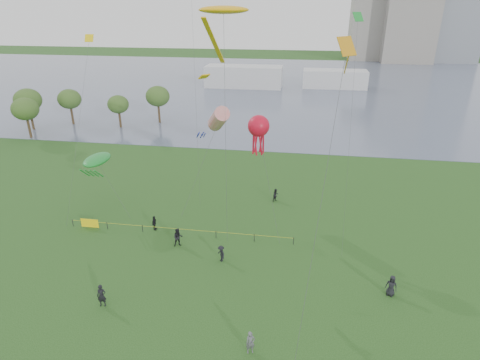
# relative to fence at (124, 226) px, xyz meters

# --- Properties ---
(ground_plane) EXTENTS (400.00, 400.00, 0.00)m
(ground_plane) POSITION_rel_fence_xyz_m (13.06, -12.71, -0.55)
(ground_plane) COLOR #193E13
(lake) EXTENTS (400.00, 120.00, 0.08)m
(lake) POSITION_rel_fence_xyz_m (13.06, 87.29, -0.53)
(lake) COLOR slate
(lake) RESTS_ON ground_plane
(building_mid) EXTENTS (20.00, 20.00, 38.00)m
(building_mid) POSITION_rel_fence_xyz_m (59.06, 149.29, 18.45)
(building_mid) COLOR gray
(building_mid) RESTS_ON ground_plane
(building_low) EXTENTS (16.00, 18.00, 28.00)m
(building_low) POSITION_rel_fence_xyz_m (45.06, 155.29, 13.45)
(building_low) COLOR gray
(building_low) RESTS_ON ground_plane
(pavilion_left) EXTENTS (22.00, 8.00, 6.00)m
(pavilion_left) POSITION_rel_fence_xyz_m (1.06, 82.29, 2.45)
(pavilion_left) COLOR silver
(pavilion_left) RESTS_ON ground_plane
(pavilion_right) EXTENTS (18.00, 7.00, 5.00)m
(pavilion_right) POSITION_rel_fence_xyz_m (27.06, 85.29, 1.95)
(pavilion_right) COLOR silver
(pavilion_right) RESTS_ON ground_plane
(trees) EXTENTS (27.41, 17.98, 7.88)m
(trees) POSITION_rel_fence_xyz_m (-24.29, 35.36, 4.75)
(trees) COLOR #3D2D1B
(trees) RESTS_ON ground_plane
(fence) EXTENTS (24.07, 0.07, 1.05)m
(fence) POSITION_rel_fence_xyz_m (0.00, 0.00, 0.00)
(fence) COLOR black
(fence) RESTS_ON ground_plane
(kite_flyer) EXTENTS (0.75, 0.63, 1.77)m
(kite_flyer) POSITION_rel_fence_xyz_m (15.58, -14.25, 0.33)
(kite_flyer) COLOR #57585E
(kite_flyer) RESTS_ON ground_plane
(spectator_a) EXTENTS (1.14, 1.03, 1.94)m
(spectator_a) POSITION_rel_fence_xyz_m (6.68, -1.99, 0.42)
(spectator_a) COLOR black
(spectator_a) RESTS_ON ground_plane
(spectator_b) EXTENTS (1.15, 1.22, 1.65)m
(spectator_b) POSITION_rel_fence_xyz_m (11.44, -3.88, 0.27)
(spectator_b) COLOR black
(spectator_b) RESTS_ON ground_plane
(spectator_c) EXTENTS (0.47, 0.99, 1.64)m
(spectator_c) POSITION_rel_fence_xyz_m (3.23, 0.66, 0.27)
(spectator_c) COLOR black
(spectator_c) RESTS_ON ground_plane
(spectator_d) EXTENTS (1.08, 0.90, 1.89)m
(spectator_d) POSITION_rel_fence_xyz_m (26.37, -6.48, 0.39)
(spectator_d) COLOR black
(spectator_d) RESTS_ON ground_plane
(spectator_f) EXTENTS (0.79, 0.60, 1.96)m
(spectator_f) POSITION_rel_fence_xyz_m (3.19, -11.36, 0.43)
(spectator_f) COLOR black
(spectator_f) RESTS_ON ground_plane
(spectator_g) EXTENTS (0.99, 1.01, 1.64)m
(spectator_g) POSITION_rel_fence_xyz_m (15.63, 9.52, 0.26)
(spectator_g) COLOR black
(spectator_g) RESTS_ON ground_plane
(kite_stingray) EXTENTS (4.54, 9.89, 22.24)m
(kite_stingray) POSITION_rel_fence_xyz_m (10.72, 2.69, 21.22)
(kite_stingray) COLOR #3F3F42
(kite_windsock) EXTENTS (5.47, 6.88, 12.33)m
(kite_windsock) POSITION_rel_fence_xyz_m (8.88, 8.29, 9.89)
(kite_windsock) COLOR #3F3F42
(kite_creature) EXTENTS (5.18, 4.74, 6.76)m
(kite_creature) POSITION_rel_fence_xyz_m (-4.31, 4.22, 5.74)
(kite_creature) COLOR #3F3F42
(kite_octopus) EXTENTS (3.82, 4.26, 12.44)m
(kite_octopus) POSITION_rel_fence_xyz_m (14.03, 3.07, 10.73)
(kite_octopus) COLOR #3F3F42
(kite_delta) EXTENTS (2.78, 8.49, 20.51)m
(kite_delta) POSITION_rel_fence_xyz_m (20.53, -8.36, 18.14)
(kite_delta) COLOR #3F3F42
(small_kites) EXTENTS (28.18, 9.48, 6.00)m
(small_kites) POSITION_rel_fence_xyz_m (7.67, 7.49, 20.98)
(small_kites) COLOR yellow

